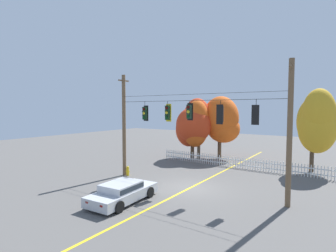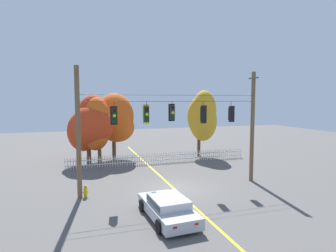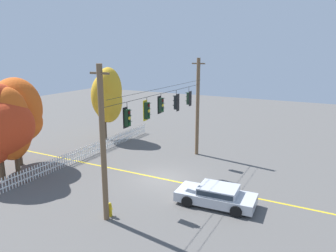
{
  "view_description": "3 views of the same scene",
  "coord_description": "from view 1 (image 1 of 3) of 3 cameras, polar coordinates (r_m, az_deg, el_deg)",
  "views": [
    {
      "loc": [
        8.57,
        -15.26,
        5.33
      ],
      "look_at": [
        -1.3,
        -0.78,
        4.19
      ],
      "focal_mm": 28.07,
      "sensor_mm": 36.0,
      "label": 1
    },
    {
      "loc": [
        -6.09,
        -17.61,
        5.93
      ],
      "look_at": [
        -0.66,
        -0.77,
        4.34
      ],
      "focal_mm": 30.12,
      "sensor_mm": 36.0,
      "label": 2
    },
    {
      "loc": [
        -18.1,
        -9.95,
        8.64
      ],
      "look_at": [
        -0.62,
        -0.77,
        3.94
      ],
      "focal_mm": 34.44,
      "sensor_mm": 36.0,
      "label": 3
    }
  ],
  "objects": [
    {
      "name": "traffic_signal_northbound_primary",
      "position": [
        17.57,
        4.64,
        3.12
      ],
      "size": [
        0.43,
        0.38,
        1.32
      ],
      "color": "black"
    },
    {
      "name": "fire_hydrant",
      "position": [
        21.51,
        -8.73,
        -9.62
      ],
      "size": [
        0.38,
        0.22,
        0.78
      ],
      "color": "gold",
      "rests_on": "ground"
    },
    {
      "name": "traffic_signal_westbound_side",
      "position": [
        18.5,
        -0.06,
        2.91
      ],
      "size": [
        0.43,
        0.38,
        1.45
      ],
      "color": "black"
    },
    {
      "name": "parked_car",
      "position": [
        15.7,
        -9.88,
        -13.85
      ],
      "size": [
        2.23,
        4.55,
        1.15
      ],
      "color": "#B7BABF",
      "rests_on": "ground"
    },
    {
      "name": "traffic_signal_eastbound_side",
      "position": [
        15.85,
        18.55,
        2.33
      ],
      "size": [
        0.43,
        0.38,
        1.46
      ],
      "color": "black"
    },
    {
      "name": "autumn_maple_near_fence",
      "position": [
        28.2,
        5.51,
        0.37
      ],
      "size": [
        4.2,
        3.43,
        6.48
      ],
      "color": "brown",
      "rests_on": "ground"
    },
    {
      "name": "lane_centerline_stripe",
      "position": [
        18.3,
        4.87,
        -13.22
      ],
      "size": [
        0.16,
        36.0,
        0.01
      ],
      "primitive_type": "cube",
      "color": "gold",
      "rests_on": "ground"
    },
    {
      "name": "traffic_signal_northbound_secondary",
      "position": [
        16.57,
        11.32,
        2.52
      ],
      "size": [
        0.43,
        0.38,
        1.5
      ],
      "color": "black"
    },
    {
      "name": "autumn_maple_mid",
      "position": [
        27.71,
        6.13,
        0.44
      ],
      "size": [
        2.86,
        2.69,
        6.26
      ],
      "color": "brown",
      "rests_on": "ground"
    },
    {
      "name": "autumn_maple_far_west",
      "position": [
        25.0,
        29.56,
        0.77
      ],
      "size": [
        3.09,
        2.73,
        7.02
      ],
      "color": "#473828",
      "rests_on": "ground"
    },
    {
      "name": "traffic_signal_southbound_primary",
      "position": [
        19.73,
        -5.01,
        2.79
      ],
      "size": [
        0.43,
        0.38,
        1.46
      ],
      "color": "black"
    },
    {
      "name": "autumn_oak_far_east",
      "position": [
        28.69,
        11.23,
        1.06
      ],
      "size": [
        4.56,
        3.99,
        6.68
      ],
      "color": "brown",
      "rests_on": "ground"
    },
    {
      "name": "white_picket_fence",
      "position": [
        24.47,
        16.7,
        -7.81
      ],
      "size": [
        17.31,
        0.06,
        1.01
      ],
      "color": "white",
      "rests_on": "ground"
    },
    {
      "name": "signal_support_span",
      "position": [
        17.55,
        4.95,
        -0.39
      ],
      "size": [
        12.44,
        1.1,
        8.01
      ],
      "color": "brown",
      "rests_on": "ground"
    },
    {
      "name": "ground",
      "position": [
        18.3,
        4.87,
        -13.23
      ],
      "size": [
        80.0,
        80.0,
        0.0
      ],
      "primitive_type": "plane",
      "color": "#565451"
    }
  ]
}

